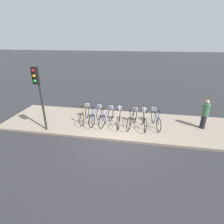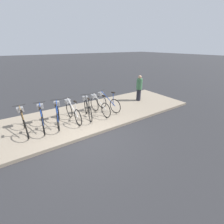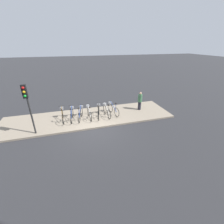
{
  "view_description": "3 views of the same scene",
  "coord_description": "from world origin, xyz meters",
  "views": [
    {
      "loc": [
        1.1,
        -6.81,
        4.43
      ],
      "look_at": [
        -0.37,
        1.38,
        0.89
      ],
      "focal_mm": 28.0,
      "sensor_mm": 36.0,
      "label": 1
    },
    {
      "loc": [
        -1.91,
        -4.5,
        3.24
      ],
      "look_at": [
        1.28,
        0.32,
        0.66
      ],
      "focal_mm": 24.0,
      "sensor_mm": 36.0,
      "label": 2
    },
    {
      "loc": [
        -1.18,
        -8.65,
        5.33
      ],
      "look_at": [
        1.48,
        0.57,
        0.84
      ],
      "focal_mm": 24.0,
      "sensor_mm": 36.0,
      "label": 3
    }
  ],
  "objects": [
    {
      "name": "ground_plane",
      "position": [
        0.0,
        0.0,
        0.0
      ],
      "size": [
        120.0,
        120.0,
        0.0
      ],
      "primitive_type": "plane",
      "color": "#2D2D30"
    },
    {
      "name": "parked_bicycle_5",
      "position": [
        1.32,
        1.55,
        0.57
      ],
      "size": [
        0.46,
        1.71,
        1.05
      ],
      "color": "black",
      "rests_on": "sidewalk"
    },
    {
      "name": "pedestrian",
      "position": [
        4.28,
        1.9,
        0.92
      ],
      "size": [
        0.34,
        0.34,
        1.53
      ],
      "color": "#23232D",
      "rests_on": "sidewalk"
    },
    {
      "name": "parked_bicycle_3",
      "position": [
        -0.03,
        1.54,
        0.57
      ],
      "size": [
        0.46,
        1.71,
        1.05
      ],
      "color": "black",
      "rests_on": "sidewalk"
    },
    {
      "name": "sidewalk",
      "position": [
        0.0,
        1.71,
        0.06
      ],
      "size": [
        12.71,
        3.42,
        0.12
      ],
      "color": "gray",
      "rests_on": "ground_plane"
    },
    {
      "name": "parked_bicycle_4",
      "position": [
        0.7,
        1.53,
        0.57
      ],
      "size": [
        0.57,
        1.67,
        1.05
      ],
      "color": "black",
      "rests_on": "sidewalk"
    },
    {
      "name": "parked_bicycle_0",
      "position": [
        -1.93,
        1.66,
        0.57
      ],
      "size": [
        0.46,
        1.71,
        1.05
      ],
      "color": "black",
      "rests_on": "sidewalk"
    },
    {
      "name": "parked_bicycle_2",
      "position": [
        -0.66,
        1.56,
        0.57
      ],
      "size": [
        0.6,
        1.66,
        1.05
      ],
      "color": "black",
      "rests_on": "sidewalk"
    },
    {
      "name": "parked_bicycle_1",
      "position": [
        -1.28,
        1.58,
        0.57
      ],
      "size": [
        0.46,
        1.7,
        1.05
      ],
      "color": "black",
      "rests_on": "sidewalk"
    },
    {
      "name": "parked_bicycle_6",
      "position": [
        1.89,
        1.73,
        0.57
      ],
      "size": [
        0.55,
        1.67,
        1.05
      ],
      "color": "black",
      "rests_on": "sidewalk"
    }
  ]
}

